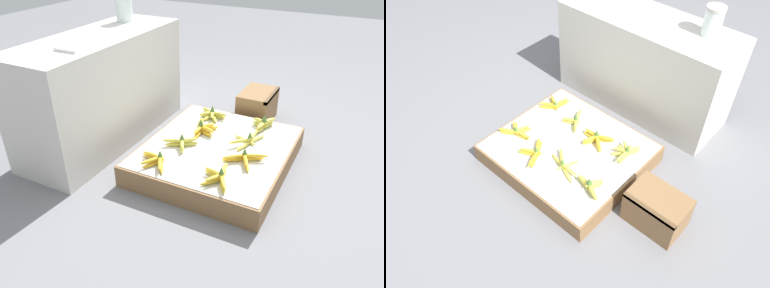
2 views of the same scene
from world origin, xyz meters
TOP-DOWN VIEW (x-y plane):
  - ground_plane at (0.00, 0.00)m, footprint 10.00×10.00m
  - display_platform at (0.00, 0.00)m, footprint 0.93×0.83m
  - back_vendor_table at (-0.02, 0.81)m, footprint 1.25×0.45m
  - wooden_crate at (0.69, -0.02)m, footprint 0.33×0.23m
  - banana_bunch_front_left at (-0.33, -0.15)m, footprint 0.23×0.18m
  - banana_bunch_front_midleft at (-0.11, -0.20)m, footprint 0.18×0.24m
  - banana_bunch_front_midright at (0.10, -0.15)m, footprint 0.26×0.18m
  - banana_bunch_front_right at (0.33, -0.17)m, footprint 0.21×0.15m
  - banana_bunch_middle_left at (-0.34, 0.22)m, footprint 0.14×0.21m
  - banana_bunch_middle_midleft at (-0.11, 0.18)m, footprint 0.16×0.20m
  - banana_bunch_middle_midright at (0.11, 0.15)m, footprint 0.22×0.18m
  - banana_bunch_middle_right at (0.32, 0.19)m, footprint 0.15×0.20m
  - glass_jar at (0.37, 0.88)m, footprint 0.12×0.12m
  - foam_tray_white at (-0.27, 0.72)m, footprint 0.22×0.15m

SIDE VIEW (x-z plane):
  - ground_plane at x=0.00m, z-range 0.00..0.00m
  - display_platform at x=0.00m, z-range 0.00..0.14m
  - wooden_crate at x=0.69m, z-range 0.00..0.23m
  - banana_bunch_front_midright at x=0.10m, z-range 0.12..0.20m
  - banana_bunch_middle_left at x=-0.34m, z-range 0.12..0.20m
  - banana_bunch_front_midleft at x=-0.11m, z-range 0.12..0.20m
  - banana_bunch_front_left at x=-0.33m, z-range 0.12..0.20m
  - banana_bunch_middle_right at x=0.32m, z-range 0.12..0.21m
  - banana_bunch_middle_midleft at x=-0.11m, z-range 0.12..0.21m
  - banana_bunch_middle_midright at x=0.11m, z-range 0.12..0.21m
  - banana_bunch_front_right at x=0.33m, z-range 0.12..0.22m
  - back_vendor_table at x=-0.02m, z-range 0.00..0.70m
  - foam_tray_white at x=-0.27m, z-range 0.70..0.72m
  - glass_jar at x=0.37m, z-range 0.70..0.89m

